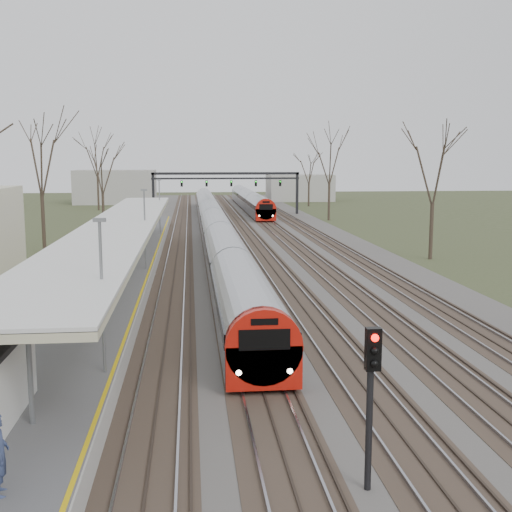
{
  "coord_description": "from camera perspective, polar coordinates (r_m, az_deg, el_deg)",
  "views": [
    {
      "loc": [
        -4.85,
        -6.46,
        7.88
      ],
      "look_at": [
        -0.87,
        32.28,
        2.0
      ],
      "focal_mm": 45.0,
      "sensor_mm": 36.0,
      "label": 1
    }
  ],
  "objects": [
    {
      "name": "tree_east_far",
      "position": [
        52.0,
        15.53,
        7.62
      ],
      "size": [
        5.0,
        5.0,
        10.3
      ],
      "color": "#2D231C",
      "rests_on": "ground"
    },
    {
      "name": "signal_post",
      "position": [
        15.35,
        10.19,
        -11.19
      ],
      "size": [
        0.35,
        0.45,
        4.1
      ],
      "color": "black",
      "rests_on": "ground"
    },
    {
      "name": "canopy",
      "position": [
        39.87,
        -11.9,
        2.71
      ],
      "size": [
        4.1,
        50.0,
        3.11
      ],
      "color": "slate",
      "rests_on": "platform"
    },
    {
      "name": "signal_gantry",
      "position": [
        91.64,
        -2.66,
        6.72
      ],
      "size": [
        21.0,
        0.59,
        6.08
      ],
      "color": "black",
      "rests_on": "ground"
    },
    {
      "name": "train_near",
      "position": [
        65.43,
        -3.78,
        2.96
      ],
      "size": [
        2.62,
        90.21,
        3.05
      ],
      "color": "#A0A3AA",
      "rests_on": "ground"
    },
    {
      "name": "tree_west_far",
      "position": [
        55.8,
        -18.64,
        8.29
      ],
      "size": [
        5.5,
        5.5,
        11.33
      ],
      "color": "#2D231C",
      "rests_on": "ground"
    },
    {
      "name": "train_far",
      "position": [
        101.83,
        -0.59,
        4.99
      ],
      "size": [
        2.62,
        45.21,
        3.05
      ],
      "color": "#A0A3AA",
      "rests_on": "ground"
    },
    {
      "name": "platform",
      "position": [
        44.77,
        -11.17,
        -1.06
      ],
      "size": [
        3.5,
        69.0,
        1.0
      ],
      "primitive_type": "cube",
      "color": "#9E9B93",
      "rests_on": "ground"
    },
    {
      "name": "track_bed",
      "position": [
        62.17,
        -1.1,
        1.36
      ],
      "size": [
        24.0,
        160.0,
        0.22
      ],
      "color": "#474442",
      "rests_on": "ground"
    }
  ]
}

